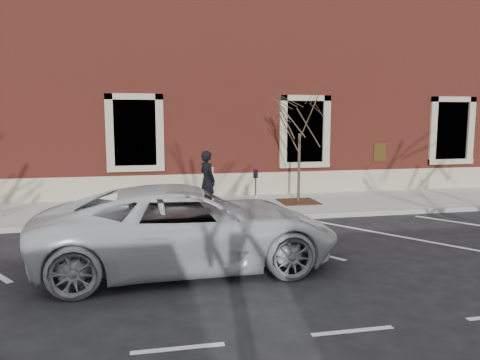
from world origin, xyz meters
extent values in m
plane|color=#28282B|center=(0.00, 0.00, 0.00)|extent=(120.00, 120.00, 0.00)
cube|color=beige|center=(0.00, 1.75, 0.07)|extent=(40.00, 3.50, 0.15)
cube|color=#9E9E99|center=(0.00, -0.05, 0.07)|extent=(40.00, 0.12, 0.15)
cube|color=maroon|center=(0.00, 7.75, 4.00)|extent=(40.00, 8.50, 8.00)
cube|color=tan|center=(0.00, 3.53, 0.55)|extent=(40.00, 0.06, 0.80)
cube|color=black|center=(-3.00, 3.65, 2.40)|extent=(1.40, 0.30, 2.20)
cube|color=tan|center=(-3.00, 3.48, 1.20)|extent=(1.90, 0.20, 0.20)
cube|color=black|center=(3.00, 3.65, 2.40)|extent=(1.40, 0.30, 2.20)
cube|color=tan|center=(3.00, 3.48, 1.20)|extent=(1.90, 0.20, 0.20)
cube|color=black|center=(9.00, 3.65, 2.40)|extent=(1.40, 0.30, 2.20)
cube|color=tan|center=(9.00, 3.48, 1.20)|extent=(1.90, 0.20, 0.20)
imported|color=black|center=(-0.88, 1.15, 1.04)|extent=(0.66, 0.77, 1.78)
cylinder|color=#595B60|center=(0.44, 0.49, 0.65)|extent=(0.04, 0.04, 1.01)
cube|color=black|center=(0.44, 0.49, 1.29)|extent=(0.12, 0.09, 0.26)
cube|color=red|center=(0.44, 0.49, 1.45)|extent=(0.11, 0.09, 0.06)
cube|color=white|center=(0.44, 0.44, 0.60)|extent=(0.05, 0.00, 0.07)
cube|color=#472516|center=(2.21, 1.76, 0.17)|extent=(1.21, 1.21, 0.03)
cylinder|color=#46352A|center=(2.21, 1.76, 1.28)|extent=(0.09, 0.09, 2.26)
imported|color=silver|center=(-1.93, -3.73, 0.81)|extent=(5.92, 2.91, 1.62)
camera|label=1|loc=(-2.78, -12.66, 2.94)|focal=35.00mm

